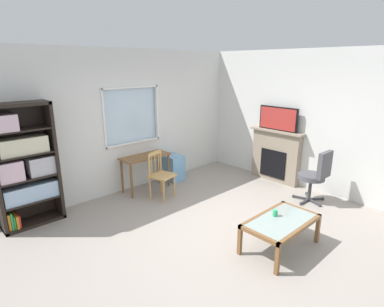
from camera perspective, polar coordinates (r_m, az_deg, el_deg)
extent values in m
cube|color=#9E9389|center=(4.87, 5.20, -14.47)|extent=(6.24, 6.02, 0.02)
cube|color=silver|center=(6.45, -11.48, -2.18)|extent=(5.24, 0.12, 0.93)
cube|color=silver|center=(6.13, -12.53, 15.31)|extent=(5.24, 0.12, 0.71)
cube|color=silver|center=(5.58, -25.95, 4.53)|extent=(2.09, 0.12, 1.12)
cube|color=silver|center=(7.19, -0.59, 8.45)|extent=(1.93, 0.12, 1.12)
cube|color=silver|center=(6.26, -11.43, 6.96)|extent=(1.22, 0.02, 1.12)
cube|color=white|center=(6.31, -10.82, 2.00)|extent=(1.28, 0.06, 0.03)
cube|color=white|center=(6.14, -11.37, 11.93)|extent=(1.28, 0.06, 0.03)
cube|color=white|center=(5.91, -16.09, 6.10)|extent=(0.03, 0.06, 1.12)
cube|color=white|center=(6.54, -6.55, 7.56)|extent=(0.03, 0.06, 1.12)
cube|color=silver|center=(6.54, 21.51, 5.54)|extent=(0.12, 5.22, 2.76)
cube|color=black|center=(5.47, -24.25, -1.16)|extent=(0.05, 0.38, 1.94)
cube|color=black|center=(5.18, -29.91, 7.92)|extent=(0.90, 0.38, 0.05)
cube|color=black|center=(5.70, -27.21, -11.10)|extent=(0.90, 0.38, 0.05)
cube|color=black|center=(5.53, -29.00, -1.60)|extent=(0.90, 0.02, 1.94)
cube|color=black|center=(5.55, -27.72, -7.62)|extent=(0.85, 0.36, 0.02)
cube|color=black|center=(5.42, -28.24, -3.95)|extent=(0.85, 0.36, 0.02)
cube|color=black|center=(5.31, -28.78, -0.12)|extent=(0.85, 0.36, 0.02)
cube|color=black|center=(5.23, -29.34, 3.85)|extent=(0.85, 0.36, 0.02)
cube|color=#9EBCDB|center=(5.49, -27.81, -6.30)|extent=(0.78, 0.29, 0.25)
cube|color=beige|center=(5.32, -30.76, -2.80)|extent=(0.33, 0.31, 0.31)
cube|color=#B2B2BC|center=(5.41, -26.25, -1.95)|extent=(0.38, 0.27, 0.29)
cube|color=beige|center=(5.27, -28.90, 1.31)|extent=(0.67, 0.28, 0.25)
cube|color=beige|center=(5.16, -31.81, 4.84)|extent=(0.36, 0.33, 0.24)
cube|color=orange|center=(5.55, -31.03, -10.63)|extent=(0.03, 0.26, 0.26)
cube|color=green|center=(5.55, -30.66, -10.48)|extent=(0.03, 0.27, 0.27)
cube|color=green|center=(5.57, -30.30, -10.72)|extent=(0.02, 0.27, 0.20)
cube|color=orange|center=(5.58, -29.93, -10.65)|extent=(0.04, 0.30, 0.20)
cube|color=red|center=(5.59, -29.58, -10.58)|extent=(0.02, 0.26, 0.20)
cube|color=brown|center=(6.18, -8.68, -0.53)|extent=(0.99, 0.44, 0.03)
cylinder|color=brown|center=(5.93, -11.17, -5.06)|extent=(0.04, 0.04, 0.69)
cylinder|color=brown|center=(6.41, -4.39, -3.15)|extent=(0.04, 0.04, 0.69)
cylinder|color=brown|center=(6.21, -12.84, -4.20)|extent=(0.04, 0.04, 0.69)
cylinder|color=brown|center=(6.67, -6.22, -2.43)|extent=(0.04, 0.04, 0.69)
cube|color=tan|center=(5.83, -5.57, -4.11)|extent=(0.51, 0.49, 0.04)
cylinder|color=tan|center=(5.70, -5.27, -7.12)|extent=(0.04, 0.04, 0.43)
cylinder|color=tan|center=(5.95, -3.28, -6.03)|extent=(0.04, 0.04, 0.43)
cylinder|color=tan|center=(5.89, -7.77, -6.42)|extent=(0.04, 0.04, 0.43)
cylinder|color=tan|center=(6.13, -5.73, -5.41)|extent=(0.04, 0.04, 0.43)
cylinder|color=tan|center=(5.73, -7.94, -2.18)|extent=(0.04, 0.04, 0.45)
cylinder|color=tan|center=(5.98, -5.86, -1.32)|extent=(0.04, 0.04, 0.45)
cube|color=tan|center=(5.79, -6.94, 0.09)|extent=(0.36, 0.13, 0.06)
cylinder|color=tan|center=(5.78, -7.52, -2.29)|extent=(0.02, 0.02, 0.35)
cylinder|color=tan|center=(5.86, -6.87, -2.02)|extent=(0.02, 0.02, 0.35)
cylinder|color=tan|center=(5.94, -6.23, -1.75)|extent=(0.02, 0.02, 0.35)
cube|color=#72ADDB|center=(6.78, -3.43, -2.64)|extent=(0.35, 0.40, 0.55)
cube|color=gray|center=(6.91, 15.26, -0.52)|extent=(0.18, 1.09, 1.09)
cube|color=black|center=(6.87, 14.75, -1.83)|extent=(0.03, 0.60, 0.60)
cube|color=gray|center=(6.76, 15.53, 4.03)|extent=(0.26, 1.19, 0.04)
cube|color=black|center=(6.71, 15.70, 6.26)|extent=(0.05, 0.88, 0.49)
cube|color=#B2332D|center=(6.68, 15.57, 6.23)|extent=(0.01, 0.83, 0.44)
cylinder|color=#4C4C51|center=(6.08, 21.25, -4.03)|extent=(0.48, 0.48, 0.09)
cube|color=#4C4C51|center=(5.90, 23.41, -1.98)|extent=(0.40, 0.09, 0.48)
cylinder|color=#38383D|center=(6.16, 21.02, -6.12)|extent=(0.06, 0.06, 0.42)
cube|color=#38383D|center=(6.12, 20.20, -8.31)|extent=(0.28, 0.04, 0.03)
cylinder|color=#38383D|center=(6.01, 19.55, -8.77)|extent=(0.05, 0.05, 0.05)
cube|color=#38383D|center=(6.15, 21.73, -8.36)|extent=(0.13, 0.28, 0.03)
cylinder|color=#38383D|center=(6.07, 22.67, -8.87)|extent=(0.05, 0.05, 0.05)
cube|color=#38383D|center=(6.30, 21.98, -7.80)|extent=(0.24, 0.20, 0.03)
cylinder|color=#38383D|center=(6.37, 23.10, -7.72)|extent=(0.05, 0.05, 0.05)
cube|color=#38383D|center=(6.36, 20.65, -7.41)|extent=(0.25, 0.19, 0.03)
cylinder|color=#38383D|center=(6.49, 20.48, -6.96)|extent=(0.05, 0.05, 0.05)
cube|color=#38383D|center=(6.26, 19.56, -7.71)|extent=(0.12, 0.28, 0.03)
cylinder|color=#38383D|center=(6.28, 18.30, -7.54)|extent=(0.05, 0.05, 0.05)
cube|color=#8C9E99|center=(4.45, 16.23, -11.82)|extent=(1.00, 0.52, 0.02)
cube|color=brown|center=(4.34, 19.53, -13.11)|extent=(1.10, 0.05, 0.05)
cube|color=brown|center=(4.59, 13.11, -10.90)|extent=(1.10, 0.05, 0.05)
cube|color=brown|center=(4.07, 12.26, -14.62)|extent=(0.05, 0.62, 0.05)
cube|color=brown|center=(4.87, 19.46, -9.76)|extent=(0.05, 0.62, 0.05)
cube|color=brown|center=(4.06, 15.55, -18.60)|extent=(0.05, 0.05, 0.38)
cube|color=brown|center=(4.87, 22.26, -12.99)|extent=(0.05, 0.05, 0.38)
cube|color=brown|center=(4.32, 8.85, -15.80)|extent=(0.05, 0.05, 0.38)
cube|color=brown|center=(5.09, 16.34, -11.06)|extent=(0.05, 0.05, 0.38)
cylinder|color=#33B770|center=(4.51, 15.16, -10.57)|extent=(0.07, 0.07, 0.09)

